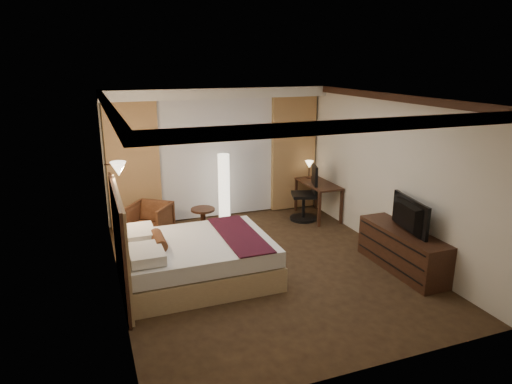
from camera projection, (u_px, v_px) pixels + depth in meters
name	position (u px, v px, depth m)	size (l,w,h in m)	color
floor	(265.00, 267.00, 7.38)	(4.50, 5.50, 0.01)	#301D12
ceiling	(266.00, 97.00, 6.63)	(4.50, 5.50, 0.01)	white
back_wall	(216.00, 153.00, 9.47)	(4.50, 0.02, 2.70)	beige
left_wall	(113.00, 202.00, 6.24)	(0.02, 5.50, 2.70)	beige
right_wall	(388.00, 174.00, 7.76)	(0.02, 5.50, 2.70)	beige
crown_molding	(266.00, 101.00, 6.64)	(4.50, 5.50, 0.12)	black
soffit	(218.00, 93.00, 8.90)	(4.50, 0.50, 0.20)	white
curtain_sheer	(217.00, 159.00, 9.43)	(2.48, 0.04, 2.45)	silver
curtain_left_drape	(133.00, 166.00, 8.80)	(1.00, 0.14, 2.45)	tan
curtain_right_drape	(293.00, 154.00, 9.95)	(1.00, 0.14, 2.45)	tan
wall_sconce	(118.00, 169.00, 6.95)	(0.24, 0.24, 0.24)	white
bed	(198.00, 259.00, 6.88)	(2.18, 1.70, 0.64)	white
headboard	(120.00, 243.00, 6.39)	(0.12, 2.00, 1.50)	tan
armchair	(150.00, 219.00, 8.51)	(0.70, 0.66, 0.72)	#472915
side_table	(203.00, 221.00, 8.73)	(0.46, 0.46, 0.50)	black
floor_lamp	(224.00, 189.00, 9.14)	(0.31, 0.31, 1.45)	white
desk	(318.00, 200.00, 9.62)	(0.55, 1.18, 0.75)	black
desk_lamp	(309.00, 170.00, 9.86)	(0.18, 0.18, 0.34)	#FFD899
office_chair	(304.00, 193.00, 9.40)	(0.56, 0.56, 1.16)	black
dresser	(402.00, 250.00, 7.20)	(0.50, 1.70, 0.66)	black
television	(404.00, 213.00, 7.01)	(1.01, 0.58, 0.13)	black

